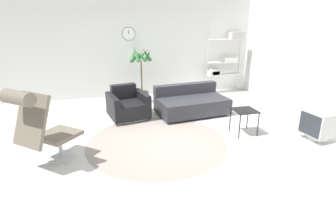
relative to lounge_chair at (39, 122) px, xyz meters
The scene contains 11 objects.
ground_plane 2.19m from the lounge_chair, 20.81° to the left, with size 12.00×12.00×0.00m, color silver.
wall_back 4.13m from the lounge_chair, 61.62° to the left, with size 12.00×0.09×2.80m.
wall_right 5.34m from the lounge_chair, ahead, with size 0.06×12.00×2.80m.
round_rug 1.96m from the lounge_chair, 12.74° to the left, with size 2.51×2.51×0.01m.
lounge_chair is the anchor object (origin of this frame).
armchair_red 2.31m from the lounge_chair, 51.98° to the left, with size 0.95×0.96×0.70m.
couch_low 3.36m from the lounge_chair, 30.97° to the left, with size 1.68×1.13×0.64m.
side_table 3.51m from the lounge_chair, ahead, with size 0.42×0.42×0.48m.
crt_television 4.68m from the lounge_chair, ahead, with size 0.54×0.54×0.55m.
potted_plant 3.45m from the lounge_chair, 57.04° to the left, with size 0.60×0.59×1.52m.
shelf_unit 5.55m from the lounge_chair, 36.61° to the left, with size 1.07×0.28×1.93m.
Camera 1 is at (-0.96, -4.54, 2.09)m, focal length 28.00 mm.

